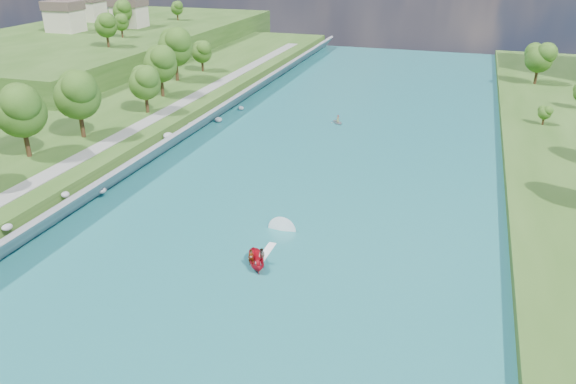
% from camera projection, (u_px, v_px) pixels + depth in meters
% --- Properties ---
extents(ground, '(260.00, 260.00, 0.00)m').
position_uv_depth(ground, '(247.00, 267.00, 61.54)').
color(ground, '#2D5119').
rests_on(ground, ground).
extents(river_water, '(55.00, 240.00, 0.10)m').
position_uv_depth(river_water, '(300.00, 195.00, 78.88)').
color(river_water, '#1B6067').
rests_on(river_water, ground).
extents(berm_west, '(45.00, 240.00, 3.50)m').
position_uv_depth(berm_west, '(9.00, 147.00, 92.23)').
color(berm_west, '#2D5119').
rests_on(berm_west, ground).
extents(ridge_west, '(60.00, 120.00, 9.00)m').
position_uv_depth(ridge_west, '(106.00, 45.00, 165.30)').
color(ridge_west, '#2D5119').
rests_on(ridge_west, ground).
extents(riprap_bank, '(4.87, 236.00, 4.30)m').
position_uv_depth(riprap_bank, '(133.00, 166.00, 84.22)').
color(riprap_bank, slate).
rests_on(riprap_bank, ground).
extents(riverside_path, '(3.00, 200.00, 0.10)m').
position_uv_depth(riverside_path, '(99.00, 148.00, 86.57)').
color(riverside_path, gray).
rests_on(riverside_path, berm_west).
extents(ridge_houses, '(29.50, 29.50, 8.40)m').
position_uv_depth(ridge_houses, '(94.00, 11.00, 167.76)').
color(ridge_houses, beige).
rests_on(ridge_houses, ridge_west).
extents(trees_west, '(17.00, 147.38, 13.97)m').
position_uv_depth(trees_west, '(0.00, 124.00, 77.96)').
color(trees_west, '#294D14').
rests_on(trees_west, berm_west).
extents(trees_ridge, '(23.68, 54.99, 9.83)m').
position_uv_depth(trees_ridge, '(126.00, 16.00, 156.58)').
color(trees_ridge, '#294D14').
rests_on(trees_ridge, ridge_west).
extents(motorboat, '(3.60, 18.93, 2.19)m').
position_uv_depth(motorboat, '(261.00, 254.00, 62.63)').
color(motorboat, '#B30E1D').
rests_on(motorboat, river_water).
extents(raft, '(3.37, 3.48, 1.66)m').
position_uv_depth(raft, '(338.00, 122.00, 109.38)').
color(raft, gray).
rests_on(raft, river_water).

